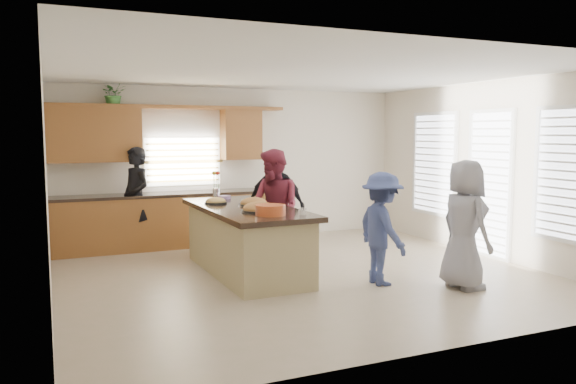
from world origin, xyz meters
name	(u,v)px	position (x,y,z in m)	size (l,w,h in m)	color
floor	(303,275)	(0.00, 0.00, 0.00)	(6.50, 6.50, 0.00)	tan
room_shell	(303,139)	(0.00, 0.00, 1.90)	(6.52, 6.02, 2.81)	silver
back_cabinetry	(160,195)	(-1.47, 2.73, 0.91)	(4.08, 0.66, 2.46)	brown
right_wall_glazing	(491,174)	(3.22, -0.13, 1.34)	(0.06, 4.00, 2.25)	white
island	(247,242)	(-0.69, 0.42, 0.45)	(1.21, 2.73, 0.95)	tan
platter_front	(259,209)	(-0.68, -0.08, 0.98)	(0.49, 0.49, 0.20)	black
platter_mid	(254,203)	(-0.54, 0.53, 0.98)	(0.43, 0.43, 0.18)	black
platter_back	(216,202)	(-0.98, 0.94, 0.98)	(0.33, 0.33, 0.13)	black
salad_bowl	(271,209)	(-0.67, -0.48, 1.02)	(0.38, 0.38, 0.13)	#C45023
clear_cup	(303,212)	(-0.30, -0.64, 1.00)	(0.09, 0.09, 0.09)	white
plate_stack	(225,197)	(-0.69, 1.47, 0.97)	(0.19, 0.19, 0.05)	#B78CCC
flower_vase	(216,184)	(-0.76, 1.67, 1.18)	(0.14, 0.14, 0.43)	silver
potted_plant	(114,94)	(-2.17, 2.82, 2.63)	(0.42, 0.36, 0.46)	#397830
woman_left_back	(136,199)	(-1.89, 2.60, 0.88)	(0.64, 0.42, 1.75)	black
woman_left_mid	(274,209)	(-0.20, 0.57, 0.88)	(0.85, 0.66, 1.75)	maroon
woman_left_front	(275,206)	(0.00, 1.03, 0.85)	(1.00, 0.42, 1.71)	black
woman_right_back	(382,229)	(0.75, -0.83, 0.74)	(0.96, 0.55, 1.48)	navy
woman_right_front	(465,225)	(1.61, -1.41, 0.82)	(0.81, 0.52, 1.65)	gray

